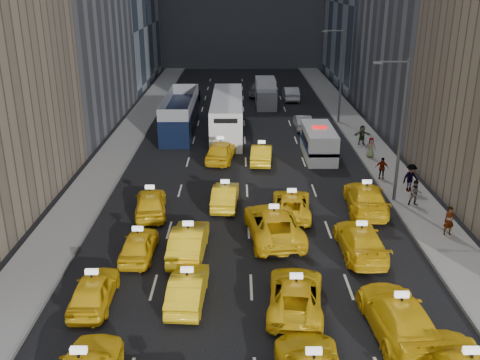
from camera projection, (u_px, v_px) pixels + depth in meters
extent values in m
plane|color=black|center=(252.00, 312.00, 22.71)|extent=(160.00, 160.00, 0.00)
cube|color=gray|center=(123.00, 143.00, 46.05)|extent=(3.00, 90.00, 0.15)
cube|color=gray|center=(366.00, 142.00, 46.12)|extent=(3.00, 90.00, 0.15)
cube|color=slate|center=(140.00, 143.00, 46.05)|extent=(0.15, 90.00, 0.18)
cube|color=slate|center=(350.00, 142.00, 46.11)|extent=(0.15, 90.00, 0.18)
cylinder|color=#595B60|center=(401.00, 134.00, 32.39)|extent=(0.20, 0.20, 9.00)
cylinder|color=#595B60|center=(393.00, 62.00, 30.88)|extent=(1.80, 0.12, 0.12)
cube|color=slate|center=(378.00, 63.00, 30.89)|extent=(0.50, 0.22, 0.12)
cylinder|color=#595B60|center=(341.00, 77.00, 51.11)|extent=(0.20, 0.20, 9.00)
cylinder|color=#595B60|center=(335.00, 31.00, 49.60)|extent=(1.80, 0.12, 0.12)
cube|color=slate|center=(325.00, 31.00, 49.61)|extent=(0.50, 0.22, 0.12)
imported|color=yellow|center=(94.00, 290.00, 23.06)|extent=(1.69, 4.09, 1.39)
imported|color=yellow|center=(188.00, 288.00, 23.25)|extent=(1.66, 4.23, 1.37)
imported|color=yellow|center=(296.00, 294.00, 22.78)|extent=(2.82, 5.14, 1.37)
imported|color=yellow|center=(399.00, 317.00, 21.06)|extent=(2.64, 5.66, 1.60)
imported|color=yellow|center=(139.00, 245.00, 27.07)|extent=(1.66, 3.98, 1.35)
imported|color=yellow|center=(189.00, 241.00, 27.20)|extent=(1.88, 4.78, 1.55)
imported|color=yellow|center=(274.00, 224.00, 29.05)|extent=(3.36, 6.13, 1.63)
imported|color=yellow|center=(360.00, 240.00, 27.36)|extent=(2.19, 5.17, 1.49)
imported|color=yellow|center=(151.00, 202.00, 31.96)|extent=(2.35, 4.69, 1.53)
imported|color=yellow|center=(225.00, 195.00, 33.16)|extent=(1.73, 4.34, 1.41)
imported|color=yellow|center=(291.00, 204.00, 31.93)|extent=(2.61, 5.00, 1.35)
imported|color=yellow|center=(366.00, 198.00, 32.54)|extent=(2.70, 5.75, 1.62)
imported|color=yellow|center=(221.00, 151.00, 41.42)|extent=(2.53, 5.03, 1.65)
imported|color=yellow|center=(262.00, 154.00, 41.02)|extent=(1.89, 4.50, 1.45)
cube|color=white|center=(319.00, 142.00, 42.27)|extent=(2.57, 6.00, 2.35)
cylinder|color=black|center=(309.00, 159.00, 40.60)|extent=(0.28, 0.94, 0.94)
cylinder|color=black|center=(335.00, 159.00, 40.61)|extent=(0.28, 0.94, 0.94)
cylinder|color=black|center=(303.00, 144.00, 44.42)|extent=(0.28, 0.94, 0.94)
cylinder|color=black|center=(326.00, 144.00, 44.43)|extent=(0.28, 0.94, 0.94)
cube|color=navy|center=(319.00, 144.00, 42.32)|extent=(2.61, 6.00, 0.27)
cube|color=red|center=(320.00, 127.00, 41.82)|extent=(1.09, 0.43, 0.17)
cube|color=black|center=(180.00, 114.00, 49.27)|extent=(2.87, 11.49, 3.33)
cylinder|color=black|center=(161.00, 140.00, 45.14)|extent=(0.28, 1.10, 1.10)
cylinder|color=black|center=(189.00, 140.00, 45.15)|extent=(0.28, 1.10, 1.10)
cylinder|color=black|center=(174.00, 113.00, 54.16)|extent=(0.28, 1.10, 1.10)
cylinder|color=black|center=(197.00, 113.00, 54.17)|extent=(0.28, 1.10, 1.10)
cube|color=silver|center=(227.00, 115.00, 48.77)|extent=(4.28, 13.23, 3.36)
cylinder|color=black|center=(211.00, 144.00, 43.92)|extent=(0.28, 1.10, 1.10)
cylinder|color=black|center=(241.00, 144.00, 43.93)|extent=(0.28, 1.10, 1.10)
cylinder|color=black|center=(217.00, 113.00, 54.40)|extent=(0.28, 1.10, 1.10)
cylinder|color=black|center=(240.00, 113.00, 54.41)|extent=(0.28, 1.10, 1.10)
cube|color=silver|center=(266.00, 93.00, 59.42)|extent=(2.46, 6.41, 2.89)
cylinder|color=black|center=(258.00, 105.00, 57.62)|extent=(0.28, 1.10, 1.10)
cylinder|color=black|center=(275.00, 105.00, 57.62)|extent=(0.28, 1.10, 1.10)
cylinder|color=black|center=(257.00, 97.00, 61.85)|extent=(0.28, 1.10, 1.10)
cylinder|color=black|center=(273.00, 97.00, 61.85)|extent=(0.28, 1.10, 1.10)
imported|color=#B0B2B8|center=(303.00, 122.00, 50.31)|extent=(1.46, 4.14, 1.36)
imported|color=black|center=(188.00, 95.00, 61.30)|extent=(2.76, 5.76, 1.58)
imported|color=gray|center=(259.00, 89.00, 65.03)|extent=(2.82, 5.63, 1.57)
imported|color=black|center=(229.00, 91.00, 63.67)|extent=(1.87, 4.65, 1.58)
imported|color=#B9BDC2|center=(291.00, 93.00, 62.42)|extent=(1.76, 4.83, 1.58)
imported|color=gray|center=(449.00, 221.00, 29.01)|extent=(0.62, 0.43, 1.65)
imported|color=gray|center=(415.00, 193.00, 32.81)|extent=(0.81, 0.46, 1.64)
imported|color=gray|center=(411.00, 178.00, 35.01)|extent=(1.31, 0.92, 1.87)
imported|color=gray|center=(382.00, 168.00, 37.29)|extent=(0.99, 0.67, 1.55)
imported|color=gray|center=(371.00, 147.00, 41.78)|extent=(0.85, 0.58, 1.60)
imported|color=gray|center=(362.00, 135.00, 45.07)|extent=(1.54, 0.55, 1.63)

